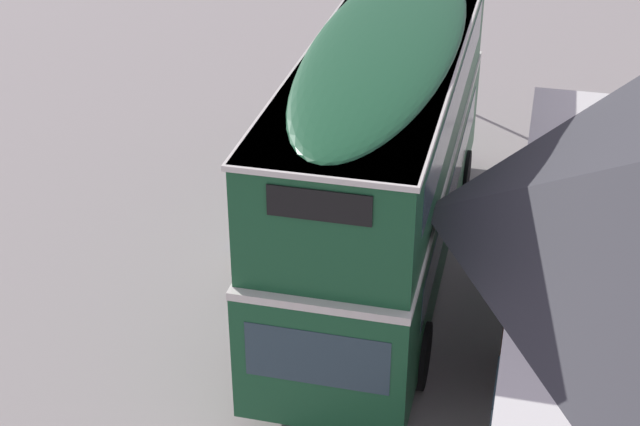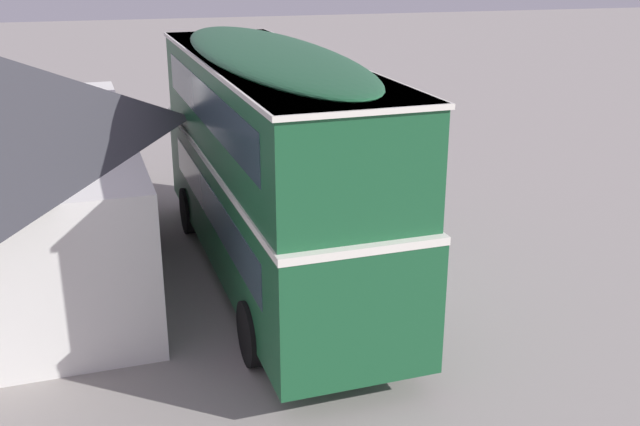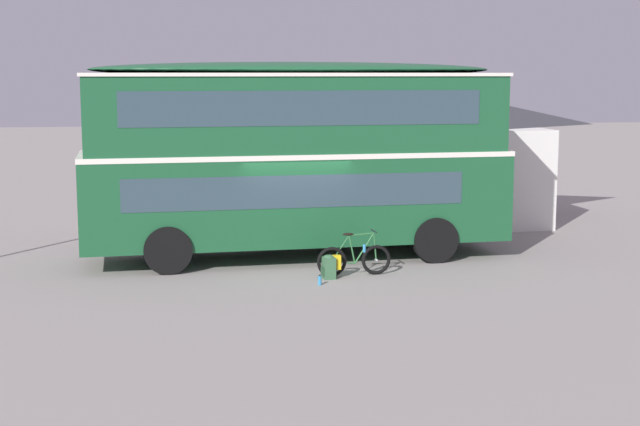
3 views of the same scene
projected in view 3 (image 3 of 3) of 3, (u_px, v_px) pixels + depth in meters
ground_plane at (295, 263)px, 22.33m from camera, size 120.00×120.00×0.00m
double_decker_bus at (296, 151)px, 22.55m from camera, size 10.40×3.14×4.79m
touring_bicycle at (352, 260)px, 20.88m from camera, size 1.72×0.55×1.02m
backpack_on_ground at (329, 266)px, 20.63m from camera, size 0.34×0.34×0.54m
water_bottle_blue_sports at (320, 280)px, 20.02m from camera, size 0.08×0.08×0.22m
pub_building at (353, 146)px, 28.18m from camera, size 11.45×6.49×4.55m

